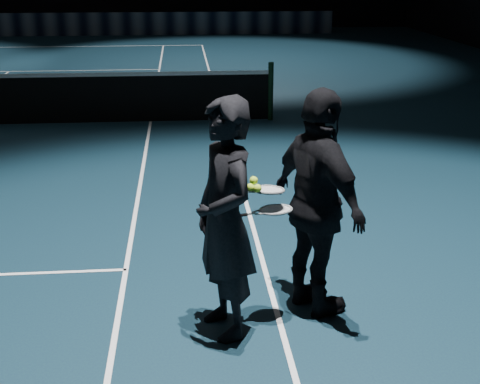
% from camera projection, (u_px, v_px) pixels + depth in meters
% --- Properties ---
extents(net_post_right, '(0.10, 0.10, 1.10)m').
position_uv_depth(net_post_right, '(271.00, 91.00, 12.67)').
color(net_post_right, black).
rests_on(net_post_right, floor).
extents(sponsor_backdrop, '(22.00, 0.15, 0.90)m').
position_uv_depth(sponsor_backdrop, '(62.00, 24.00, 26.75)').
color(sponsor_backdrop, black).
rests_on(sponsor_backdrop, floor).
extents(player_a, '(0.69, 0.84, 1.97)m').
position_uv_depth(player_a, '(225.00, 220.00, 5.26)').
color(player_a, black).
rests_on(player_a, floor).
extents(player_b, '(0.92, 1.25, 1.97)m').
position_uv_depth(player_b, '(318.00, 204.00, 5.59)').
color(player_b, black).
rests_on(player_b, floor).
extents(racket_lower, '(0.71, 0.43, 0.03)m').
position_uv_depth(racket_lower, '(276.00, 210.00, 5.43)').
color(racket_lower, black).
rests_on(racket_lower, player_a).
extents(racket_upper, '(0.71, 0.47, 0.10)m').
position_uv_depth(racket_upper, '(268.00, 190.00, 5.39)').
color(racket_upper, black).
rests_on(racket_upper, player_b).
extents(tennis_balls, '(0.12, 0.10, 0.12)m').
position_uv_depth(tennis_balls, '(254.00, 186.00, 5.28)').
color(tennis_balls, '#BBD82D').
rests_on(tennis_balls, racket_upper).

